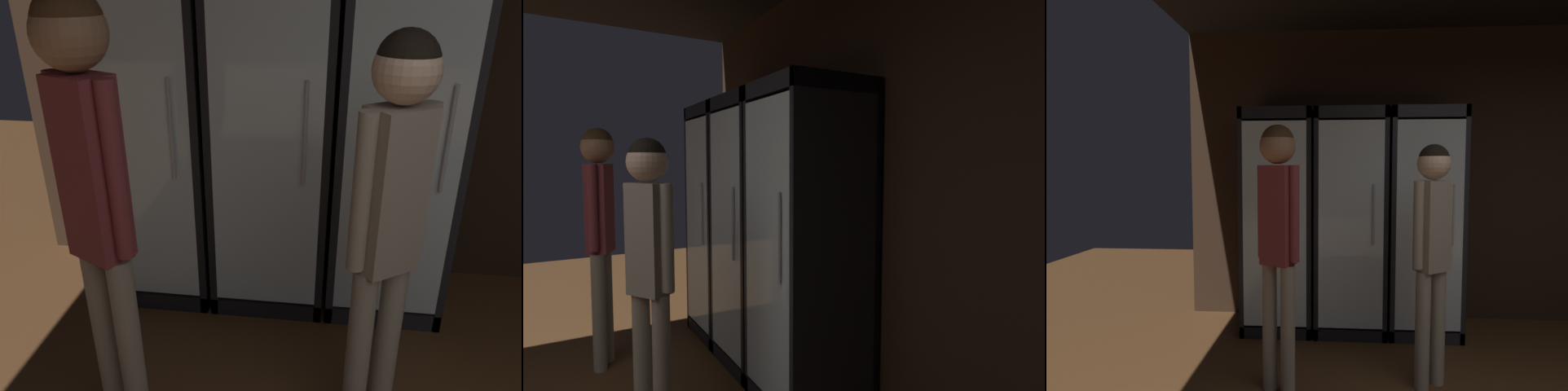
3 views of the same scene
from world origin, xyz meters
The scene contains 6 objects.
wall_back centered at (0.00, 3.03, 1.40)m, with size 6.00×0.06×2.80m, color black.
cooler_far_left centered at (-2.06, 2.72, 0.97)m, with size 0.62×0.62×1.99m.
cooler_left centered at (-1.42, 2.72, 0.97)m, with size 0.62×0.62×1.99m.
cooler_center centered at (-0.78, 2.72, 0.97)m, with size 0.62×0.62×1.99m.
shopper_near centered at (-1.92, 1.62, 1.15)m, with size 0.29×0.23×1.75m.
shopper_far centered at (-0.91, 1.75, 1.05)m, with size 0.28×0.23×1.63m.
Camera 2 is at (1.39, 1.27, 1.49)m, focal length 29.24 mm.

